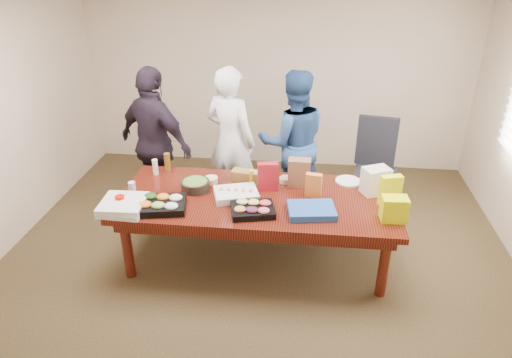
# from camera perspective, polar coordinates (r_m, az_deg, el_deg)

# --- Properties ---
(floor) EXTENTS (5.50, 5.00, 0.02)m
(floor) POSITION_cam_1_polar(r_m,az_deg,el_deg) (5.15, 0.13, -9.63)
(floor) COLOR #47301E
(floor) RESTS_ON ground
(wall_back) EXTENTS (5.50, 0.04, 2.70)m
(wall_back) POSITION_cam_1_polar(r_m,az_deg,el_deg) (6.84, 2.54, 12.48)
(wall_back) COLOR beige
(wall_back) RESTS_ON floor
(wall_front) EXTENTS (5.50, 0.04, 2.70)m
(wall_front) POSITION_cam_1_polar(r_m,az_deg,el_deg) (2.39, -6.91, -19.01)
(wall_front) COLOR beige
(wall_front) RESTS_ON floor
(conference_table) EXTENTS (2.80, 1.20, 0.75)m
(conference_table) POSITION_cam_1_polar(r_m,az_deg,el_deg) (4.93, 0.14, -6.04)
(conference_table) COLOR #4C1C0F
(conference_table) RESTS_ON floor
(office_chair) EXTENTS (0.67, 0.67, 1.15)m
(office_chair) POSITION_cam_1_polar(r_m,az_deg,el_deg) (5.82, 14.39, 0.79)
(office_chair) COLOR black
(office_chair) RESTS_ON floor
(person_center) EXTENTS (0.79, 0.67, 1.82)m
(person_center) POSITION_cam_1_polar(r_m,az_deg,el_deg) (5.66, -3.11, 4.62)
(person_center) COLOR white
(person_center) RESTS_ON floor
(person_right) EXTENTS (0.98, 0.84, 1.77)m
(person_right) POSITION_cam_1_polar(r_m,az_deg,el_deg) (5.71, 4.53, 4.51)
(person_right) COLOR navy
(person_right) RESTS_ON floor
(person_left) EXTENTS (1.16, 0.91, 1.84)m
(person_left) POSITION_cam_1_polar(r_m,az_deg,el_deg) (5.68, -12.13, 4.22)
(person_left) COLOR black
(person_left) RESTS_ON floor
(veggie_tray) EXTENTS (0.53, 0.44, 0.07)m
(veggie_tray) POSITION_cam_1_polar(r_m,az_deg,el_deg) (4.62, -11.50, -3.16)
(veggie_tray) COLOR black
(veggie_tray) RESTS_ON conference_table
(fruit_tray) EXTENTS (0.47, 0.40, 0.06)m
(fruit_tray) POSITION_cam_1_polar(r_m,az_deg,el_deg) (4.46, -0.40, -3.79)
(fruit_tray) COLOR black
(fruit_tray) RESTS_ON conference_table
(sheet_cake) EXTENTS (0.50, 0.43, 0.07)m
(sheet_cake) POSITION_cam_1_polar(r_m,az_deg,el_deg) (4.72, -2.44, -1.84)
(sheet_cake) COLOR white
(sheet_cake) RESTS_ON conference_table
(salad_bowl) EXTENTS (0.34, 0.34, 0.10)m
(salad_bowl) POSITION_cam_1_polar(r_m,az_deg,el_deg) (4.90, -7.42, -0.76)
(salad_bowl) COLOR black
(salad_bowl) RESTS_ON conference_table
(chip_bag_blue) EXTENTS (0.48, 0.39, 0.07)m
(chip_bag_blue) POSITION_cam_1_polar(r_m,az_deg,el_deg) (4.48, 6.79, -3.81)
(chip_bag_blue) COLOR #2150A6
(chip_bag_blue) RESTS_ON conference_table
(chip_bag_red) EXTENTS (0.22, 0.12, 0.30)m
(chip_bag_red) POSITION_cam_1_polar(r_m,az_deg,el_deg) (4.81, 1.44, 0.30)
(chip_bag_red) COLOR #AB1924
(chip_bag_red) RESTS_ON conference_table
(chip_bag_yellow) EXTENTS (0.22, 0.14, 0.31)m
(chip_bag_yellow) POSITION_cam_1_polar(r_m,az_deg,el_deg) (4.72, 16.05, -1.36)
(chip_bag_yellow) COLOR #F8FF0D
(chip_bag_yellow) RESTS_ON conference_table
(chip_bag_orange) EXTENTS (0.17, 0.10, 0.25)m
(chip_bag_orange) POSITION_cam_1_polar(r_m,az_deg,el_deg) (4.73, 7.03, -0.76)
(chip_bag_orange) COLOR orange
(chip_bag_orange) RESTS_ON conference_table
(mayo_jar) EXTENTS (0.09, 0.09, 0.13)m
(mayo_jar) POSITION_cam_1_polar(r_m,az_deg,el_deg) (4.98, -0.35, 0.16)
(mayo_jar) COLOR silver
(mayo_jar) RESTS_ON conference_table
(mustard_bottle) EXTENTS (0.07, 0.07, 0.16)m
(mustard_bottle) POSITION_cam_1_polar(r_m,az_deg,el_deg) (4.96, -0.53, 0.23)
(mustard_bottle) COLOR yellow
(mustard_bottle) RESTS_ON conference_table
(dressing_bottle) EXTENTS (0.08, 0.08, 0.21)m
(dressing_bottle) POSITION_cam_1_polar(r_m,az_deg,el_deg) (5.33, -10.75, 2.02)
(dressing_bottle) COLOR brown
(dressing_bottle) RESTS_ON conference_table
(ranch_bottle) EXTENTS (0.08, 0.08, 0.18)m
(ranch_bottle) POSITION_cam_1_polar(r_m,az_deg,el_deg) (5.27, -12.18, 1.42)
(ranch_bottle) COLOR white
(ranch_bottle) RESTS_ON conference_table
(banana_bunch) EXTENTS (0.28, 0.19, 0.08)m
(banana_bunch) POSITION_cam_1_polar(r_m,az_deg,el_deg) (5.03, 5.53, 0.03)
(banana_bunch) COLOR yellow
(banana_bunch) RESTS_ON conference_table
(bread_loaf) EXTENTS (0.33, 0.18, 0.12)m
(bread_loaf) POSITION_cam_1_polar(r_m,az_deg,el_deg) (5.02, -1.19, 0.36)
(bread_loaf) COLOR olive
(bread_loaf) RESTS_ON conference_table
(kraft_bag) EXTENTS (0.23, 0.14, 0.30)m
(kraft_bag) POSITION_cam_1_polar(r_m,az_deg,el_deg) (4.91, 5.29, 0.78)
(kraft_bag) COLOR brown
(kraft_bag) RESTS_ON conference_table
(red_cup) EXTENTS (0.11, 0.11, 0.12)m
(red_cup) POSITION_cam_1_polar(r_m,az_deg,el_deg) (4.72, -16.23, -2.66)
(red_cup) COLOR #BF0A00
(red_cup) RESTS_ON conference_table
(clear_cup_a) EXTENTS (0.09, 0.09, 0.12)m
(clear_cup_a) POSITION_cam_1_polar(r_m,az_deg,el_deg) (4.79, -15.88, -2.20)
(clear_cup_a) COLOR white
(clear_cup_a) RESTS_ON conference_table
(clear_cup_b) EXTENTS (0.08, 0.08, 0.10)m
(clear_cup_b) POSITION_cam_1_polar(r_m,az_deg,el_deg) (4.99, -14.88, -0.92)
(clear_cup_b) COLOR silver
(clear_cup_b) RESTS_ON conference_table
(pizza_box_lower) EXTENTS (0.43, 0.43, 0.05)m
(pizza_box_lower) POSITION_cam_1_polar(r_m,az_deg,el_deg) (4.68, -15.73, -3.37)
(pizza_box_lower) COLOR silver
(pizza_box_lower) RESTS_ON conference_table
(pizza_box_upper) EXTENTS (0.43, 0.43, 0.05)m
(pizza_box_upper) POSITION_cam_1_polar(r_m,az_deg,el_deg) (4.67, -15.92, -2.85)
(pizza_box_upper) COLOR white
(pizza_box_upper) RESTS_ON pizza_box_lower
(plate_a) EXTENTS (0.32, 0.32, 0.02)m
(plate_a) POSITION_cam_1_polar(r_m,az_deg,el_deg) (5.13, 11.16, -0.24)
(plate_a) COLOR white
(plate_a) RESTS_ON conference_table
(plate_b) EXTENTS (0.26, 0.26, 0.01)m
(plate_b) POSITION_cam_1_polar(r_m,az_deg,el_deg) (5.15, 5.73, 0.27)
(plate_b) COLOR white
(plate_b) RESTS_ON conference_table
(dip_bowl_a) EXTENTS (0.16, 0.16, 0.06)m
(dip_bowl_a) POSITION_cam_1_polar(r_m,az_deg,el_deg) (5.03, 3.65, -0.10)
(dip_bowl_a) COLOR beige
(dip_bowl_a) RESTS_ON conference_table
(dip_bowl_b) EXTENTS (0.18, 0.18, 0.06)m
(dip_bowl_b) POSITION_cam_1_polar(r_m,az_deg,el_deg) (5.03, -5.50, -0.11)
(dip_bowl_b) COLOR beige
(dip_bowl_b) RESTS_ON conference_table
(grocery_bag_white) EXTENTS (0.31, 0.28, 0.28)m
(grocery_bag_white) POSITION_cam_1_polar(r_m,az_deg,el_deg) (4.91, 14.38, -0.20)
(grocery_bag_white) COLOR white
(grocery_bag_white) RESTS_ON conference_table
(grocery_bag_yellow) EXTENTS (0.25, 0.18, 0.24)m
(grocery_bag_yellow) POSITION_cam_1_polar(r_m,az_deg,el_deg) (4.49, 16.48, -3.52)
(grocery_bag_yellow) COLOR #EBFF06
(grocery_bag_yellow) RESTS_ON conference_table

